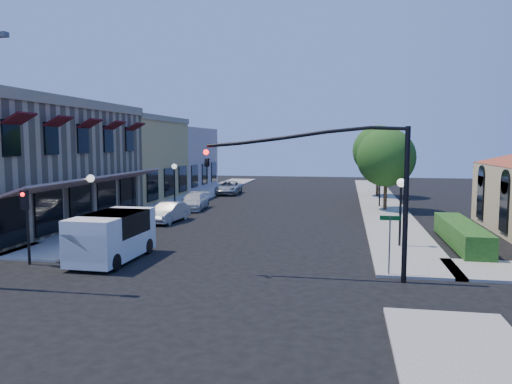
% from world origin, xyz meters
% --- Properties ---
extents(ground, '(120.00, 120.00, 0.00)m').
position_xyz_m(ground, '(0.00, 0.00, 0.00)').
color(ground, black).
rests_on(ground, ground).
extents(sidewalk_left, '(3.50, 50.00, 0.12)m').
position_xyz_m(sidewalk_left, '(-8.75, 27.00, 0.06)').
color(sidewalk_left, gray).
rests_on(sidewalk_left, ground).
extents(sidewalk_right, '(3.50, 50.00, 0.12)m').
position_xyz_m(sidewalk_right, '(8.75, 27.00, 0.06)').
color(sidewalk_right, gray).
rests_on(sidewalk_right, ground).
extents(curb_red_strip, '(0.25, 10.00, 0.06)m').
position_xyz_m(curb_red_strip, '(-6.90, 8.00, 0.00)').
color(curb_red_strip, maroon).
rests_on(curb_red_strip, ground).
extents(corner_brick_building, '(11.77, 18.20, 8.10)m').
position_xyz_m(corner_brick_building, '(-15.45, 11.00, 4.01)').
color(corner_brick_building, tan).
rests_on(corner_brick_building, ground).
extents(yellow_stucco_building, '(10.00, 12.00, 7.60)m').
position_xyz_m(yellow_stucco_building, '(-15.50, 26.00, 3.80)').
color(yellow_stucco_building, tan).
rests_on(yellow_stucco_building, ground).
extents(pink_stucco_building, '(10.00, 12.00, 7.00)m').
position_xyz_m(pink_stucco_building, '(-15.50, 38.00, 3.50)').
color(pink_stucco_building, '#CBA59A').
rests_on(pink_stucco_building, ground).
extents(hedge, '(1.40, 8.00, 1.10)m').
position_xyz_m(hedge, '(11.70, 9.00, 0.00)').
color(hedge, '#1C4F16').
rests_on(hedge, ground).
extents(street_tree_a, '(4.56, 4.56, 6.48)m').
position_xyz_m(street_tree_a, '(8.80, 22.00, 4.19)').
color(street_tree_a, '#362615').
rests_on(street_tree_a, ground).
extents(street_tree_b, '(4.94, 4.94, 7.02)m').
position_xyz_m(street_tree_b, '(8.80, 32.00, 4.54)').
color(street_tree_b, '#362615').
rests_on(street_tree_b, ground).
extents(signal_mast_arm, '(8.01, 0.39, 6.00)m').
position_xyz_m(signal_mast_arm, '(5.86, 1.50, 4.09)').
color(signal_mast_arm, black).
rests_on(signal_mast_arm, ground).
extents(secondary_signal, '(0.28, 0.42, 3.32)m').
position_xyz_m(secondary_signal, '(-8.00, 1.41, 2.32)').
color(secondary_signal, black).
rests_on(secondary_signal, ground).
extents(street_name_sign, '(0.80, 0.06, 2.50)m').
position_xyz_m(street_name_sign, '(7.50, 2.20, 1.70)').
color(street_name_sign, '#595B5E').
rests_on(street_name_sign, ground).
extents(lamppost_left_near, '(0.44, 0.44, 3.57)m').
position_xyz_m(lamppost_left_near, '(-8.50, 8.00, 2.74)').
color(lamppost_left_near, black).
rests_on(lamppost_left_near, ground).
extents(lamppost_left_far, '(0.44, 0.44, 3.57)m').
position_xyz_m(lamppost_left_far, '(-8.50, 22.00, 2.74)').
color(lamppost_left_far, black).
rests_on(lamppost_left_far, ground).
extents(lamppost_right_near, '(0.44, 0.44, 3.57)m').
position_xyz_m(lamppost_right_near, '(8.50, 8.00, 2.74)').
color(lamppost_right_near, black).
rests_on(lamppost_right_near, ground).
extents(lamppost_right_far, '(0.44, 0.44, 3.57)m').
position_xyz_m(lamppost_right_far, '(8.50, 24.00, 2.74)').
color(lamppost_right_far, black).
rests_on(lamppost_right_far, ground).
extents(white_van, '(2.28, 4.97, 2.18)m').
position_xyz_m(white_van, '(-4.69, 2.77, 1.26)').
color(white_van, white).
rests_on(white_van, ground).
extents(parked_car_a, '(1.62, 3.60, 1.20)m').
position_xyz_m(parked_car_a, '(-6.20, 6.20, 0.60)').
color(parked_car_a, black).
rests_on(parked_car_a, ground).
extents(parked_car_b, '(1.88, 4.21, 1.34)m').
position_xyz_m(parked_car_b, '(-6.02, 13.72, 0.67)').
color(parked_car_b, '#B2B4B7').
rests_on(parked_car_b, ground).
extents(parked_car_c, '(2.04, 4.55, 1.30)m').
position_xyz_m(parked_car_c, '(-6.20, 20.00, 0.65)').
color(parked_car_c, silver).
rests_on(parked_car_c, ground).
extents(parked_car_d, '(2.50, 4.99, 1.36)m').
position_xyz_m(parked_car_d, '(-6.20, 32.00, 0.68)').
color(parked_car_d, '#A7AAAC').
rests_on(parked_car_d, ground).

